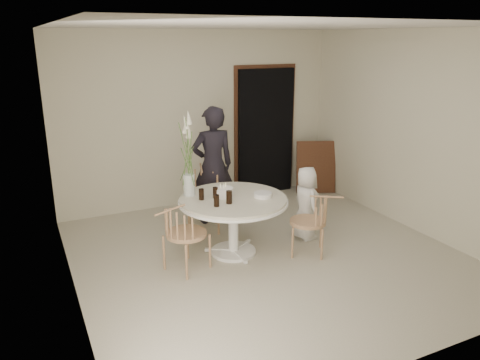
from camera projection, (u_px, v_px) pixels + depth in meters
name	position (u px, v px, depth m)	size (l,w,h in m)	color
ground	(268.00, 255.00, 5.79)	(4.50, 4.50, 0.00)	beige
room_shell	(270.00, 126.00, 5.31)	(4.50, 4.50, 4.50)	beige
doorway	(265.00, 133.00, 7.84)	(1.00, 0.10, 2.10)	black
door_trim	(264.00, 129.00, 7.86)	(1.12, 0.03, 2.22)	#54341C
table	(233.00, 207.00, 5.67)	(1.33, 1.33, 0.73)	white
picture_frame	(316.00, 167.00, 8.04)	(0.67, 0.04, 0.89)	#54341C
chair_far	(202.00, 189.00, 6.52)	(0.57, 0.60, 0.86)	tan
chair_right	(317.00, 216.00, 5.70)	(0.58, 0.57, 0.77)	tan
chair_left	(179.00, 230.00, 5.22)	(0.59, 0.57, 0.81)	tan
girl	(213.00, 165.00, 6.63)	(0.62, 0.40, 1.69)	black
boy	(306.00, 203.00, 6.16)	(0.48, 0.31, 0.99)	silver
birthday_cake	(224.00, 192.00, 5.67)	(0.23, 0.23, 0.16)	white
cola_tumbler_a	(216.00, 201.00, 5.34)	(0.06, 0.06, 0.14)	black
cola_tumbler_b	(229.00, 197.00, 5.43)	(0.07, 0.07, 0.15)	black
cola_tumbler_c	(201.00, 194.00, 5.56)	(0.06, 0.06, 0.13)	black
cola_tumbler_d	(215.00, 193.00, 5.62)	(0.06, 0.06, 0.13)	black
plate_stack	(263.00, 195.00, 5.66)	(0.22, 0.22, 0.05)	white
flower_vase	(188.00, 163.00, 5.62)	(0.14, 0.14, 1.05)	silver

